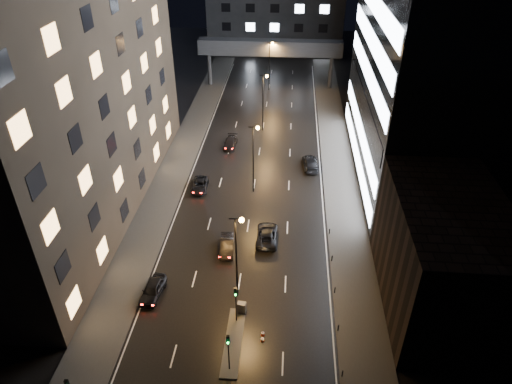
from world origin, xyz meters
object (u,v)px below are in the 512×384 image
car_away_c (200,185)px  car_toward_b (310,163)px  car_toward_a (267,235)px  car_away_a (153,290)px  car_away_b (227,245)px  car_away_d (230,143)px  utility_cabinet (242,307)px

car_away_c → car_toward_b: size_ratio=0.86×
car_away_c → car_toward_a: bearing=-49.0°
car_away_a → car_toward_b: (17.01, 28.10, 0.02)m
car_away_b → car_away_d: bearing=90.9°
car_away_a → car_away_d: bearing=90.0°
car_toward_b → car_away_c: bearing=21.1°
car_away_a → car_away_b: size_ratio=1.02×
car_away_d → car_away_c: bearing=-99.1°
car_away_d → car_away_a: bearing=-94.1°
car_away_a → car_away_d: (3.89, 33.99, -0.08)m
car_away_b → car_toward_a: 5.16m
car_away_d → utility_cabinet: car_away_d is taller
car_toward_a → car_away_d: bearing=-73.0°
utility_cabinet → car_away_b: bearing=113.4°
car_toward_a → utility_cabinet: (-1.85, -11.77, 0.01)m
car_away_b → car_away_c: (-5.60, 12.96, -0.09)m
car_toward_a → car_toward_b: bearing=-107.7°
car_away_c → car_away_d: size_ratio=0.98×
car_toward_b → utility_cabinet: bearing=72.0°
car_toward_b → car_away_a: bearing=54.9°
car_away_b → car_away_d: (-2.89, 26.26, -0.04)m
car_away_d → car_toward_b: car_toward_b is taller
car_away_c → utility_cabinet: 23.90m
car_away_a → utility_cabinet: car_away_a is taller
car_away_b → car_away_c: car_away_b is taller
car_away_d → car_toward_a: bearing=-70.2°
car_away_a → car_away_c: (1.18, 20.69, -0.12)m
car_away_d → car_toward_a: car_toward_a is taller
car_away_b → car_toward_b: (10.23, 20.36, 0.05)m
car_toward_a → car_away_a: bearing=41.1°
car_away_c → utility_cabinet: bearing=-72.3°
car_away_b → utility_cabinet: bearing=-79.1°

